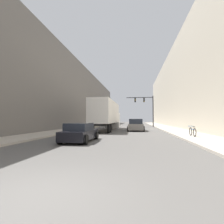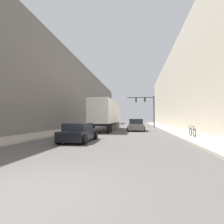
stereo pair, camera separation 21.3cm
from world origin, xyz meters
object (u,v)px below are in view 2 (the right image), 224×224
semi_truck (108,114)px  parked_bicycle (192,132)px  sedan_car (79,133)px  suv_car (136,125)px  traffic_signal_gantry (148,106)px

semi_truck → parked_bicycle: bearing=-45.7°
parked_bicycle → semi_truck: bearing=134.3°
semi_truck → sedan_car: (0.19, -13.00, -1.65)m
suv_car → traffic_signal_gantry: traffic_signal_gantry is taller
semi_truck → parked_bicycle: size_ratio=7.47×
suv_car → traffic_signal_gantry: 12.77m
sedan_car → parked_bicycle: (8.87, 3.71, -0.11)m
semi_truck → traffic_signal_gantry: 13.09m
sedan_car → semi_truck: bearing=90.8°
semi_truck → parked_bicycle: (9.06, -9.30, -1.76)m
semi_truck → suv_car: bearing=-11.0°
semi_truck → traffic_signal_gantry: size_ratio=2.14×
semi_truck → suv_car: size_ratio=2.85×
semi_truck → sedan_car: 13.11m
semi_truck → sedan_car: semi_truck is taller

